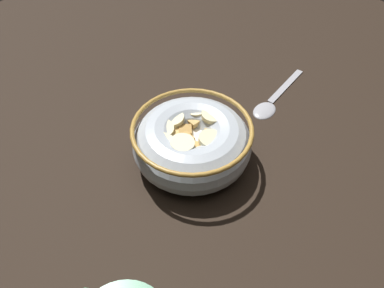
# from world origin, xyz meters

# --- Properties ---
(ground_plane) EXTENTS (1.15, 1.15, 0.02)m
(ground_plane) POSITION_xyz_m (0.00, 0.00, -0.01)
(ground_plane) COLOR black
(cereal_bowl) EXTENTS (0.16, 0.16, 0.06)m
(cereal_bowl) POSITION_xyz_m (0.00, 0.00, 0.03)
(cereal_bowl) COLOR #B2BCC6
(cereal_bowl) RESTS_ON ground_plane
(spoon) EXTENTS (0.04, 0.14, 0.01)m
(spoon) POSITION_xyz_m (-0.01, -0.16, 0.00)
(spoon) COLOR #A5A5AD
(spoon) RESTS_ON ground_plane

